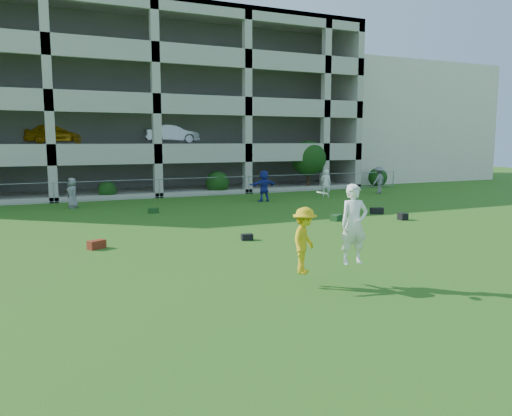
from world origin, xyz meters
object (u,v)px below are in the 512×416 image
bystander_c (72,193)px  bystander_f (379,180)px  stucco_building (374,125)px  crate_d (403,216)px  bystander_e (326,183)px  parking_garage (130,107)px  bystander_d (264,186)px  frisbee_contest (324,234)px

bystander_c → bystander_f: (19.14, -0.71, 0.10)m
stucco_building → crate_d: bearing=-124.8°
bystander_e → parking_garage: 16.55m
bystander_d → bystander_e: size_ratio=1.05×
stucco_building → bystander_c: bearing=-157.5°
frisbee_contest → bystander_c: bearing=103.9°
stucco_building → bystander_d: (-17.91, -13.20, -4.10)m
bystander_c → crate_d: bystander_c is taller
crate_d → bystander_c: bearing=141.9°
bystander_e → parking_garage: bearing=-21.4°
bystander_c → bystander_f: bystander_f is taller
bystander_c → bystander_e: bearing=68.2°
bystander_d → bystander_f: size_ratio=1.01×
bystander_f → frisbee_contest: size_ratio=0.83×
stucco_building → bystander_e: stucco_building is taller
bystander_c → frisbee_contest: 17.92m
bystander_f → frisbee_contest: bearing=28.7°
bystander_f → stucco_building: bearing=-145.9°
crate_d → parking_garage: size_ratio=0.01×
frisbee_contest → bystander_e: bearing=57.3°
bystander_c → crate_d: size_ratio=4.53×
parking_garage → bystander_e: bearing=-52.5°
bystander_d → frisbee_contest: bearing=68.2°
stucco_building → parking_garage: (-23.01, -0.30, 1.01)m
bystander_d → stucco_building: bearing=-144.8°
bystander_d → parking_garage: bearing=-69.6°
frisbee_contest → bystander_d: bearing=69.3°
parking_garage → crate_d: bearing=-70.1°
bystander_c → bystander_e: bystander_e is taller
bystander_c → frisbee_contest: (4.31, -17.39, 0.48)m
stucco_building → bystander_c: 30.82m
stucco_building → bystander_f: 15.89m
bystander_c → frisbee_contest: frisbee_contest is taller
bystander_c → parking_garage: parking_garage is taller
crate_d → bystander_e: bearing=79.0°
bystander_d → crate_d: bystander_d is taller
crate_d → frisbee_contest: 11.33m
bystander_c → bystander_d: bearing=64.1°
bystander_d → frisbee_contest: frisbee_contest is taller
stucco_building → frisbee_contest: size_ratio=7.44×
stucco_building → crate_d: size_ratio=45.71×
crate_d → stucco_building: bearing=55.2°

